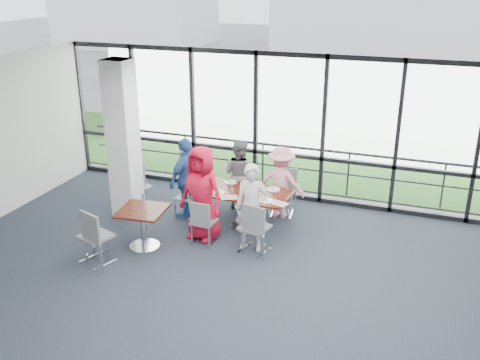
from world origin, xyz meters
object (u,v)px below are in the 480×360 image
(side_table_left, at_px, (142,216))
(diner_near_right, at_px, (252,208))
(chair_main_fr, at_px, (282,194))
(chair_spare_lb, at_px, (137,187))
(chair_main_nl, at_px, (204,222))
(diner_end, at_px, (187,179))
(chair_main_end, at_px, (188,197))
(diner_far_left, at_px, (239,174))
(structural_column, at_px, (123,141))
(diner_far_right, at_px, (281,182))
(chair_spare_la, at_px, (96,236))
(diner_near_left, at_px, (202,193))
(main_table, at_px, (245,198))
(chair_main_fl, at_px, (245,190))
(chair_main_nr, at_px, (254,227))

(side_table_left, bearing_deg, diner_near_right, 18.20)
(chair_main_fr, relative_size, chair_spare_lb, 0.98)
(chair_main_nl, bearing_deg, diner_end, 132.96)
(chair_main_nl, relative_size, chair_main_end, 0.96)
(diner_far_left, xyz_separation_m, chair_main_nl, (-0.06, -1.72, -0.33))
(diner_near_right, distance_m, chair_main_end, 1.90)
(structural_column, height_order, diner_end, structural_column)
(diner_far_right, xyz_separation_m, chair_spare_la, (-2.45, -2.91, -0.25))
(side_table_left, xyz_separation_m, chair_main_fr, (1.99, 2.22, -0.16))
(diner_end, bearing_deg, chair_main_fr, 129.52)
(diner_near_left, relative_size, diner_far_left, 1.20)
(chair_main_nl, xyz_separation_m, chair_spare_lb, (-1.94, 0.94, 0.06))
(diner_far_left, distance_m, chair_main_end, 1.19)
(diner_near_right, bearing_deg, chair_main_nl, 176.09)
(diner_near_left, bearing_deg, main_table, 61.44)
(chair_spare_la, bearing_deg, chair_main_fl, 81.12)
(main_table, xyz_separation_m, chair_spare_la, (-1.94, -2.20, -0.11))
(chair_main_fr, bearing_deg, main_table, 49.19)
(diner_near_right, bearing_deg, main_table, 108.59)
(side_table_left, distance_m, chair_main_end, 1.48)
(diner_near_right, distance_m, chair_spare_lb, 3.00)
(diner_near_right, distance_m, chair_main_nr, 0.35)
(side_table_left, bearing_deg, diner_end, 81.72)
(diner_far_left, distance_m, chair_spare_la, 3.40)
(diner_far_right, bearing_deg, main_table, 57.35)
(diner_far_left, xyz_separation_m, diner_end, (-0.81, -0.81, 0.09))
(diner_near_left, xyz_separation_m, diner_far_left, (0.17, 1.54, -0.15))
(side_table_left, xyz_separation_m, diner_far_left, (1.02, 2.27, 0.13))
(chair_main_fr, relative_size, chair_spare_la, 0.94)
(diner_end, bearing_deg, diner_far_right, 127.52)
(side_table_left, distance_m, chair_spare_la, 0.92)
(structural_column, distance_m, chair_main_fr, 3.38)
(chair_main_nl, xyz_separation_m, chair_main_fr, (1.03, 1.67, 0.05))
(structural_column, relative_size, main_table, 1.76)
(chair_main_nr, height_order, chair_spare_la, chair_spare_la)
(structural_column, relative_size, diner_near_right, 1.97)
(diner_end, height_order, chair_main_fr, diner_end)
(diner_far_right, bearing_deg, chair_main_nr, 92.44)
(chair_spare_lb, bearing_deg, diner_end, -159.00)
(diner_near_left, height_order, chair_spare_lb, diner_near_left)
(chair_main_nr, bearing_deg, diner_end, 165.15)
(diner_far_left, height_order, chair_main_fr, diner_far_left)
(diner_far_left, bearing_deg, side_table_left, 79.92)
(main_table, xyz_separation_m, chair_main_fl, (-0.31, 0.83, -0.20))
(structural_column, bearing_deg, chair_main_nl, -16.88)
(chair_main_nr, bearing_deg, chair_spare_la, -138.81)
(diner_near_left, relative_size, diner_end, 1.07)
(structural_column, relative_size, chair_main_fl, 3.94)
(structural_column, bearing_deg, chair_main_end, 14.08)
(chair_main_nl, relative_size, chair_main_fl, 1.04)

